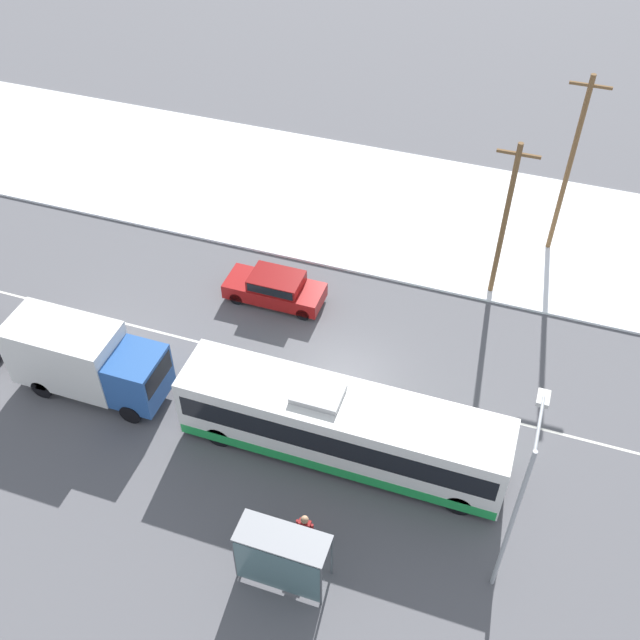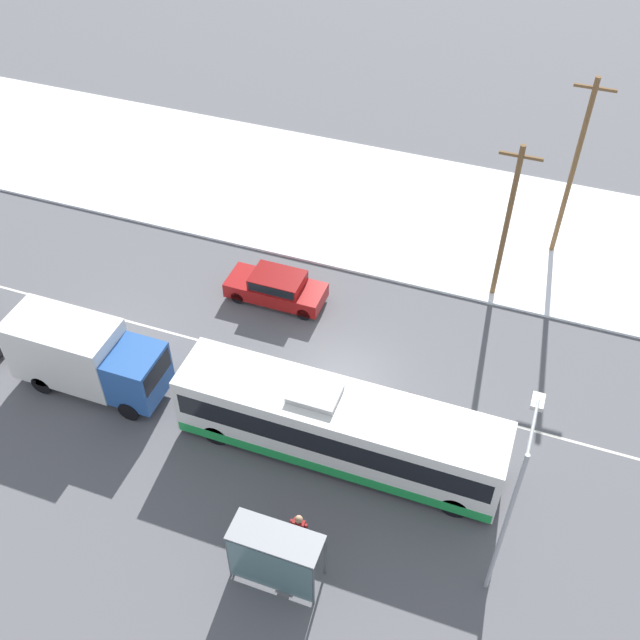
{
  "view_description": "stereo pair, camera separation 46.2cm",
  "coord_description": "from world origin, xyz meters",
  "px_view_note": "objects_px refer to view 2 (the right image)",
  "views": [
    {
      "loc": [
        5.87,
        -20.15,
        23.56
      ],
      "look_at": [
        -1.57,
        1.69,
        1.4
      ],
      "focal_mm": 42.0,
      "sensor_mm": 36.0,
      "label": 1
    },
    {
      "loc": [
        6.31,
        -19.99,
        23.56
      ],
      "look_at": [
        -1.57,
        1.69,
        1.4
      ],
      "focal_mm": 42.0,
      "sensor_mm": 36.0,
      "label": 2
    }
  ],
  "objects_px": {
    "city_bus": "(338,427)",
    "streetlamp": "(513,497)",
    "pedestrian_at_stop": "(299,528)",
    "bus_shelter": "(273,556)",
    "box_truck": "(84,355)",
    "sedan_car": "(277,286)",
    "utility_pole_roadside": "(507,222)",
    "utility_pole_snowlot": "(574,168)"
  },
  "relations": [
    {
      "from": "pedestrian_at_stop",
      "to": "sedan_car",
      "type": "bearing_deg",
      "value": 115.83
    },
    {
      "from": "city_bus",
      "to": "streetlamp",
      "type": "xyz_separation_m",
      "value": [
        6.38,
        -2.96,
        3.04
      ]
    },
    {
      "from": "sedan_car",
      "to": "streetlamp",
      "type": "relative_size",
      "value": 0.63
    },
    {
      "from": "sedan_car",
      "to": "utility_pole_snowlot",
      "type": "bearing_deg",
      "value": -145.13
    },
    {
      "from": "pedestrian_at_stop",
      "to": "box_truck",
      "type": "bearing_deg",
      "value": 159.98
    },
    {
      "from": "sedan_car",
      "to": "streetlamp",
      "type": "xyz_separation_m",
      "value": [
        11.88,
        -10.24,
        3.8
      ]
    },
    {
      "from": "box_truck",
      "to": "utility_pole_roadside",
      "type": "xyz_separation_m",
      "value": [
        14.59,
        11.33,
        2.4
      ]
    },
    {
      "from": "city_bus",
      "to": "box_truck",
      "type": "distance_m",
      "value": 10.72
    },
    {
      "from": "pedestrian_at_stop",
      "to": "streetlamp",
      "type": "distance_m",
      "value": 7.37
    },
    {
      "from": "sedan_car",
      "to": "utility_pole_roadside",
      "type": "relative_size",
      "value": 0.58
    },
    {
      "from": "box_truck",
      "to": "sedan_car",
      "type": "height_order",
      "value": "box_truck"
    },
    {
      "from": "box_truck",
      "to": "sedan_car",
      "type": "xyz_separation_m",
      "value": [
        5.22,
        7.5,
        -0.95
      ]
    },
    {
      "from": "city_bus",
      "to": "utility_pole_roadside",
      "type": "relative_size",
      "value": 1.55
    },
    {
      "from": "box_truck",
      "to": "city_bus",
      "type": "bearing_deg",
      "value": 1.16
    },
    {
      "from": "box_truck",
      "to": "streetlamp",
      "type": "relative_size",
      "value": 0.87
    },
    {
      "from": "utility_pole_roadside",
      "to": "utility_pole_snowlot",
      "type": "relative_size",
      "value": 0.86
    },
    {
      "from": "sedan_car",
      "to": "bus_shelter",
      "type": "distance_m",
      "value": 14.01
    },
    {
      "from": "sedan_car",
      "to": "city_bus",
      "type": "bearing_deg",
      "value": 127.07
    },
    {
      "from": "box_truck",
      "to": "utility_pole_snowlot",
      "type": "distance_m",
      "value": 23.11
    },
    {
      "from": "streetlamp",
      "to": "utility_pole_snowlot",
      "type": "bearing_deg",
      "value": 90.93
    },
    {
      "from": "city_bus",
      "to": "utility_pole_roadside",
      "type": "bearing_deg",
      "value": 70.77
    },
    {
      "from": "pedestrian_at_stop",
      "to": "utility_pole_snowlot",
      "type": "xyz_separation_m",
      "value": [
        6.06,
        19.48,
        3.76
      ]
    },
    {
      "from": "streetlamp",
      "to": "utility_pole_roadside",
      "type": "height_order",
      "value": "utility_pole_roadside"
    },
    {
      "from": "city_bus",
      "to": "bus_shelter",
      "type": "height_order",
      "value": "city_bus"
    },
    {
      "from": "pedestrian_at_stop",
      "to": "utility_pole_roadside",
      "type": "xyz_separation_m",
      "value": [
        3.85,
        15.25,
        3.1
      ]
    },
    {
      "from": "bus_shelter",
      "to": "utility_pole_roadside",
      "type": "distance_m",
      "value": 17.48
    },
    {
      "from": "pedestrian_at_stop",
      "to": "streetlamp",
      "type": "relative_size",
      "value": 0.24
    },
    {
      "from": "city_bus",
      "to": "streetlamp",
      "type": "relative_size",
      "value": 1.69
    },
    {
      "from": "sedan_car",
      "to": "box_truck",
      "type": "bearing_deg",
      "value": 55.17
    },
    {
      "from": "sedan_car",
      "to": "pedestrian_at_stop",
      "type": "xyz_separation_m",
      "value": [
        5.52,
        -11.41,
        0.25
      ]
    },
    {
      "from": "city_bus",
      "to": "utility_pole_snowlot",
      "type": "xyz_separation_m",
      "value": [
        6.08,
        15.35,
        3.26
      ]
    },
    {
      "from": "bus_shelter",
      "to": "utility_pole_snowlot",
      "type": "height_order",
      "value": "utility_pole_snowlot"
    },
    {
      "from": "city_bus",
      "to": "utility_pole_snowlot",
      "type": "height_order",
      "value": "utility_pole_snowlot"
    },
    {
      "from": "city_bus",
      "to": "pedestrian_at_stop",
      "type": "relative_size",
      "value": 7.09
    },
    {
      "from": "pedestrian_at_stop",
      "to": "bus_shelter",
      "type": "relative_size",
      "value": 0.57
    },
    {
      "from": "pedestrian_at_stop",
      "to": "bus_shelter",
      "type": "height_order",
      "value": "bus_shelter"
    },
    {
      "from": "sedan_car",
      "to": "streetlamp",
      "type": "distance_m",
      "value": 16.14
    },
    {
      "from": "streetlamp",
      "to": "utility_pole_roadside",
      "type": "bearing_deg",
      "value": 100.08
    },
    {
      "from": "sedan_car",
      "to": "streetlamp",
      "type": "height_order",
      "value": "streetlamp"
    },
    {
      "from": "bus_shelter",
      "to": "streetlamp",
      "type": "xyz_separation_m",
      "value": [
        6.63,
        2.72,
        2.93
      ]
    },
    {
      "from": "bus_shelter",
      "to": "streetlamp",
      "type": "bearing_deg",
      "value": 22.33
    },
    {
      "from": "pedestrian_at_stop",
      "to": "streetlamp",
      "type": "bearing_deg",
      "value": 10.43
    }
  ]
}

